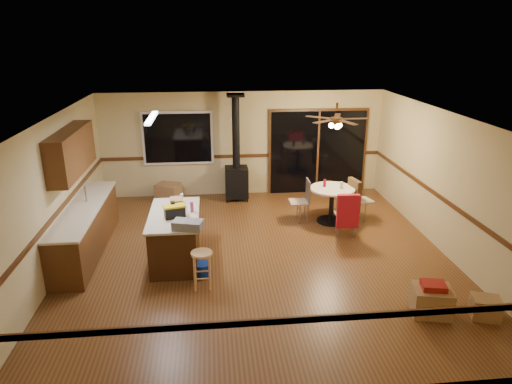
{
  "coord_description": "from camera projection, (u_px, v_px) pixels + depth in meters",
  "views": [
    {
      "loc": [
        -0.81,
        -7.62,
        3.96
      ],
      "look_at": [
        0.0,
        0.3,
        1.15
      ],
      "focal_mm": 32.0,
      "sensor_mm": 36.0,
      "label": 1
    }
  ],
  "objects": [
    {
      "name": "floor",
      "position": [
        258.0,
        255.0,
        8.54
      ],
      "size": [
        7.0,
        7.0,
        0.0
      ],
      "primitive_type": "plane",
      "color": "brown",
      "rests_on": "ground"
    },
    {
      "name": "ceiling",
      "position": [
        258.0,
        117.0,
        7.68
      ],
      "size": [
        7.0,
        7.0,
        0.0
      ],
      "primitive_type": "plane",
      "rotation": [
        3.14,
        0.0,
        0.0
      ],
      "color": "silver",
      "rests_on": "ground"
    },
    {
      "name": "wall_back",
      "position": [
        243.0,
        144.0,
        11.39
      ],
      "size": [
        7.0,
        0.0,
        7.0
      ],
      "primitive_type": "plane",
      "rotation": [
        1.57,
        0.0,
        0.0
      ],
      "color": "tan",
      "rests_on": "ground"
    },
    {
      "name": "wall_front",
      "position": [
        292.0,
        297.0,
        4.83
      ],
      "size": [
        7.0,
        0.0,
        7.0
      ],
      "primitive_type": "plane",
      "rotation": [
        -1.57,
        0.0,
        0.0
      ],
      "color": "tan",
      "rests_on": "ground"
    },
    {
      "name": "wall_left",
      "position": [
        54.0,
        196.0,
        7.78
      ],
      "size": [
        0.0,
        7.0,
        7.0
      ],
      "primitive_type": "plane",
      "rotation": [
        1.57,
        0.0,
        1.57
      ],
      "color": "tan",
      "rests_on": "ground"
    },
    {
      "name": "wall_right",
      "position": [
        445.0,
        183.0,
        8.44
      ],
      "size": [
        0.0,
        7.0,
        7.0
      ],
      "primitive_type": "plane",
      "rotation": [
        1.57,
        0.0,
        -1.57
      ],
      "color": "tan",
      "rests_on": "ground"
    },
    {
      "name": "chair_rail",
      "position": [
        258.0,
        205.0,
        8.21
      ],
      "size": [
        7.0,
        7.0,
        0.08
      ],
      "primitive_type": null,
      "color": "#462711",
      "rests_on": "ground"
    },
    {
      "name": "window",
      "position": [
        178.0,
        138.0,
        11.13
      ],
      "size": [
        1.72,
        0.1,
        1.32
      ],
      "primitive_type": "cube",
      "color": "black",
      "rests_on": "ground"
    },
    {
      "name": "sliding_door",
      "position": [
        318.0,
        152.0,
        11.61
      ],
      "size": [
        2.52,
        0.1,
        2.1
      ],
      "primitive_type": "cube",
      "color": "black",
      "rests_on": "ground"
    },
    {
      "name": "lower_cabinets",
      "position": [
        86.0,
        230.0,
        8.56
      ],
      "size": [
        0.6,
        3.0,
        0.86
      ],
      "primitive_type": "cube",
      "color": "#512E14",
      "rests_on": "ground"
    },
    {
      "name": "countertop",
      "position": [
        83.0,
        208.0,
        8.41
      ],
      "size": [
        0.64,
        3.04,
        0.04
      ],
      "primitive_type": "cube",
      "color": "beige",
      "rests_on": "lower_cabinets"
    },
    {
      "name": "upper_cabinets",
      "position": [
        71.0,
        152.0,
        8.25
      ],
      "size": [
        0.35,
        2.0,
        0.8
      ],
      "primitive_type": "cube",
      "color": "#512E14",
      "rests_on": "ground"
    },
    {
      "name": "kitchen_island",
      "position": [
        175.0,
        237.0,
        8.25
      ],
      "size": [
        0.88,
        1.68,
        0.9
      ],
      "color": "#391F0E",
      "rests_on": "ground"
    },
    {
      "name": "wood_stove",
      "position": [
        236.0,
        171.0,
        11.14
      ],
      "size": [
        0.55,
        0.5,
        2.52
      ],
      "color": "black",
      "rests_on": "ground"
    },
    {
      "name": "ceiling_fan",
      "position": [
        336.0,
        122.0,
        9.32
      ],
      "size": [
        0.24,
        0.24,
        0.55
      ],
      "color": "brown",
      "rests_on": "ceiling"
    },
    {
      "name": "fluorescent_strip",
      "position": [
        152.0,
        118.0,
        7.8
      ],
      "size": [
        0.1,
        1.2,
        0.04
      ],
      "primitive_type": "cube",
      "color": "white",
      "rests_on": "ceiling"
    },
    {
      "name": "toolbox_grey",
      "position": [
        188.0,
        225.0,
        7.44
      ],
      "size": [
        0.53,
        0.38,
        0.15
      ],
      "primitive_type": "cube",
      "rotation": [
        0.0,
        0.0,
        -0.27
      ],
      "color": "slate",
      "rests_on": "kitchen_island"
    },
    {
      "name": "toolbox_black",
      "position": [
        175.0,
        212.0,
        7.92
      ],
      "size": [
        0.38,
        0.27,
        0.19
      ],
      "primitive_type": "cube",
      "rotation": [
        0.0,
        0.0,
        0.27
      ],
      "color": "black",
      "rests_on": "kitchen_island"
    },
    {
      "name": "toolbox_yellow_lid",
      "position": [
        174.0,
        206.0,
        7.88
      ],
      "size": [
        0.42,
        0.3,
        0.03
      ],
      "primitive_type": "cube",
      "rotation": [
        0.0,
        0.0,
        0.27
      ],
      "color": "gold",
      "rests_on": "toolbox_black"
    },
    {
      "name": "box_on_island",
      "position": [
        177.0,
        204.0,
        8.29
      ],
      "size": [
        0.26,
        0.33,
        0.2
      ],
      "primitive_type": "cube",
      "rotation": [
        0.0,
        0.0,
        0.15
      ],
      "color": "olive",
      "rests_on": "kitchen_island"
    },
    {
      "name": "bottle_dark",
      "position": [
        173.0,
        209.0,
        7.98
      ],
      "size": [
        0.09,
        0.09,
        0.26
      ],
      "primitive_type": "cylinder",
      "rotation": [
        0.0,
        0.0,
        0.31
      ],
      "color": "black",
      "rests_on": "kitchen_island"
    },
    {
      "name": "bottle_pink",
      "position": [
        192.0,
        207.0,
        8.14
      ],
      "size": [
        0.07,
        0.07,
        0.19
      ],
      "primitive_type": "cylinder",
      "rotation": [
        0.0,
        0.0,
        -0.05
      ],
      "color": "#D84C8C",
      "rests_on": "kitchen_island"
    },
    {
      "name": "bottle_white",
      "position": [
        182.0,
        198.0,
        8.59
      ],
      "size": [
        0.07,
        0.07,
        0.18
      ],
      "primitive_type": "cylinder",
      "rotation": [
        0.0,
        0.0,
        0.27
      ],
      "color": "white",
      "rests_on": "kitchen_island"
    },
    {
      "name": "bar_stool",
      "position": [
        202.0,
        270.0,
        7.37
      ],
      "size": [
        0.39,
        0.39,
        0.63
      ],
      "primitive_type": "cylinder",
      "rotation": [
        0.0,
        0.0,
        -0.13
      ],
      "color": "tan",
      "rests_on": "floor"
    },
    {
      "name": "blue_bucket",
      "position": [
        203.0,
        270.0,
        7.79
      ],
      "size": [
        0.28,
        0.28,
        0.23
      ],
      "primitive_type": "cylinder",
      "rotation": [
        0.0,
        0.0,
        0.04
      ],
      "color": "#0B2AA1",
      "rests_on": "floor"
    },
    {
      "name": "dining_table",
      "position": [
        332.0,
        199.0,
        9.88
      ],
      "size": [
        0.96,
        0.96,
        0.78
      ],
      "color": "black",
      "rests_on": "ground"
    },
    {
      "name": "glass_red",
      "position": [
        325.0,
        183.0,
        9.85
      ],
      "size": [
        0.08,
        0.08,
        0.17
      ],
      "primitive_type": "cylinder",
      "rotation": [
        0.0,
        0.0,
        -0.4
      ],
      "color": "#590C14",
      "rests_on": "dining_table"
    },
    {
      "name": "glass_cream",
      "position": [
        341.0,
        185.0,
        9.75
      ],
      "size": [
        0.08,
        0.08,
        0.15
      ],
      "primitive_type": "cylinder",
      "rotation": [
        0.0,
        0.0,
        0.22
      ],
      "color": "beige",
      "rests_on": "dining_table"
    },
    {
      "name": "chair_left",
      "position": [
        304.0,
        196.0,
        9.9
      ],
      "size": [
        0.41,
        0.41,
        0.51
      ],
      "color": "tan",
      "rests_on": "ground"
    },
    {
      "name": "chair_near",
      "position": [
        348.0,
        211.0,
        9.04
      ],
      "size": [
        0.45,
        0.49,
        0.7
      ],
      "color": "tan",
      "rests_on": "ground"
    },
    {
      "name": "chair_right",
      "position": [
        355.0,
        195.0,
        9.92
      ],
      "size": [
        0.54,
        0.51,
        0.7
      ],
      "color": "tan",
      "rests_on": "ground"
    },
    {
      "name": "box_under_window",
      "position": [
        169.0,
        193.0,
        11.2
      ],
      "size": [
        0.68,
        0.63,
        0.44
      ],
      "primitive_type": "cube",
      "rotation": [
        0.0,
        0.0,
        -0.4
      ],
      "color": "olive",
      "rests_on": "floor"
    },
    {
      "name": "box_corner_a",
      "position": [
        431.0,
        301.0,
        6.72
      ],
      "size": [
        0.63,
        0.57,
        0.42
      ],
      "primitive_type": "cube",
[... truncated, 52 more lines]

